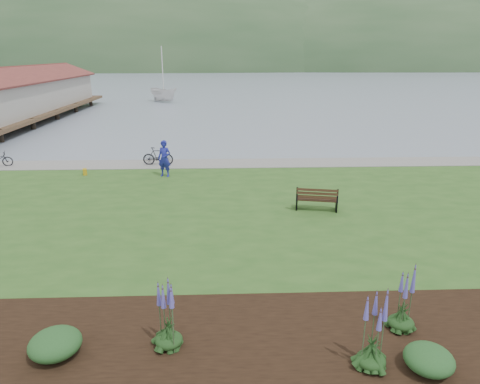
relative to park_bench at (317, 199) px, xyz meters
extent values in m
plane|color=gray|center=(-4.76, 1.17, -0.92)|extent=(600.00, 600.00, 0.00)
cube|color=#2D591F|center=(-4.76, -0.83, -0.72)|extent=(34.00, 20.00, 0.40)
cube|color=gray|center=(-4.76, 8.07, -0.51)|extent=(34.00, 2.20, 0.03)
cube|color=black|center=(-1.76, -8.63, -0.50)|extent=(24.00, 4.40, 0.04)
cube|color=#4C3826|center=(-24.76, 27.17, -0.07)|extent=(8.00, 36.00, 0.30)
cube|color=#B2ADA3|center=(-24.76, 29.17, 1.58)|extent=(6.40, 28.00, 3.00)
cube|color=black|center=(0.02, 0.11, -0.05)|extent=(1.76, 0.91, 0.05)
cube|color=black|center=(-0.04, -0.20, 0.27)|extent=(1.68, 0.50, 0.52)
cube|color=black|center=(-0.78, 0.27, -0.29)|extent=(0.18, 0.58, 0.46)
cube|color=black|center=(0.82, -0.06, -0.29)|extent=(0.18, 0.58, 0.46)
imported|color=#212599|center=(-6.96, 5.48, 0.61)|extent=(0.96, 0.79, 2.27)
imported|color=black|center=(-7.68, 7.90, 0.01)|extent=(0.55, 1.77, 1.06)
imported|color=silver|center=(-12.25, 45.82, -0.92)|extent=(13.03, 13.03, 24.07)
cube|color=#BE9516|center=(-11.33, 5.93, -0.35)|extent=(0.29, 0.36, 0.34)
ellipsoid|color=#153714|center=(-0.83, -9.36, -0.33)|extent=(0.62, 0.62, 0.31)
cone|color=#4A439D|center=(-0.83, -9.36, 0.64)|extent=(0.36, 0.36, 1.62)
ellipsoid|color=#153714|center=(0.31, -8.10, -0.33)|extent=(0.62, 0.62, 0.31)
cone|color=#4A439D|center=(0.31, -8.10, 0.55)|extent=(0.32, 0.32, 1.45)
ellipsoid|color=#153714|center=(-5.10, -8.54, -0.33)|extent=(0.62, 0.62, 0.31)
cone|color=#4A439D|center=(-5.10, -8.54, 0.63)|extent=(0.40, 0.40, 1.60)
ellipsoid|color=#1E4C21|center=(-7.50, -8.74, -0.20)|extent=(1.12, 1.12, 0.56)
ellipsoid|color=#1E4C21|center=(0.32, -9.50, -0.23)|extent=(1.01, 1.01, 0.51)
camera|label=1|loc=(-3.83, -16.60, 5.74)|focal=32.00mm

